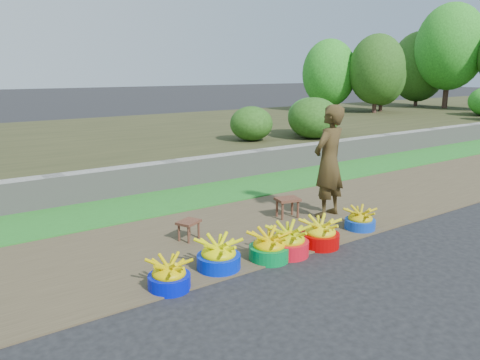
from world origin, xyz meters
TOP-DOWN VIEW (x-y plane):
  - ground_plane at (0.00, 0.00)m, footprint 120.00×120.00m
  - dirt_shoulder at (0.00, 1.25)m, footprint 80.00×2.50m
  - grass_verge at (0.00, 3.25)m, footprint 80.00×1.50m
  - retaining_wall at (0.00, 4.10)m, footprint 80.00×0.35m
  - earth_bank at (0.00, 9.00)m, footprint 80.00×10.00m
  - vegetation at (4.49, 8.34)m, footprint 36.60×8.23m
  - basin_a at (-2.06, 0.17)m, footprint 0.46×0.46m
  - basin_b at (-1.35, 0.28)m, footprint 0.52×0.52m
  - basin_c at (-0.69, 0.17)m, footprint 0.50×0.50m
  - basin_d at (-0.39, 0.16)m, footprint 0.52×0.52m
  - basin_e at (0.15, 0.13)m, footprint 0.51×0.51m
  - basin_f at (1.11, 0.26)m, footprint 0.44×0.44m
  - stool_left at (-1.17, 1.32)m, footprint 0.37×0.34m
  - stool_right at (0.59, 1.29)m, footprint 0.41×0.35m
  - vendor_woman at (1.16, 0.99)m, footprint 0.72×0.55m

SIDE VIEW (x-z plane):
  - ground_plane at x=0.00m, z-range 0.00..0.00m
  - dirt_shoulder at x=0.00m, z-range 0.00..0.02m
  - grass_verge at x=0.00m, z-range 0.00..0.04m
  - basin_f at x=1.11m, z-range -0.02..0.31m
  - basin_a at x=-2.06m, z-range -0.02..0.32m
  - basin_c at x=-0.69m, z-range -0.02..0.35m
  - basin_e at x=0.15m, z-range -0.02..0.36m
  - basin_b at x=-1.35m, z-range -0.02..0.36m
  - basin_d at x=-0.39m, z-range -0.02..0.37m
  - stool_left at x=-1.17m, z-range 0.10..0.37m
  - earth_bank at x=0.00m, z-range 0.00..0.50m
  - stool_right at x=0.59m, z-range 0.11..0.43m
  - retaining_wall at x=0.00m, z-range 0.00..0.55m
  - vendor_woman at x=1.16m, z-range 0.02..1.79m
  - vegetation at x=4.49m, z-range 0.21..5.06m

